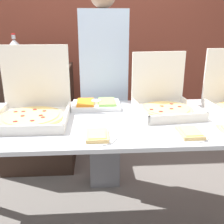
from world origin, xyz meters
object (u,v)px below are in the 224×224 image
paper_plate_front_right (190,133)px  pizza_box_near_right (33,106)px  person_guest_plaid (104,89)px  paper_plate_front_left (97,136)px  pizza_box_far_right (165,101)px  soda_can_colored (53,60)px  soda_bottle (15,53)px  veggie_tray (96,104)px  soda_can_silver (37,59)px

paper_plate_front_right → pizza_box_near_right: bearing=159.8°
paper_plate_front_right → person_guest_plaid: 1.03m
paper_plate_front_left → pizza_box_far_right: bearing=42.1°
pizza_box_far_right → paper_plate_front_right: bearing=-91.8°
pizza_box_far_right → paper_plate_front_right: size_ratio=2.24×
paper_plate_front_right → soda_can_colored: (-0.94, 1.37, 0.24)m
pizza_box_near_right → soda_can_colored: 1.04m
pizza_box_near_right → soda_bottle: 1.00m
veggie_tray → soda_bottle: bearing=137.5°
pizza_box_near_right → soda_can_colored: bearing=90.1°
veggie_tray → soda_can_silver: (-0.60, 0.88, 0.23)m
soda_bottle → person_guest_plaid: 0.93m
paper_plate_front_left → pizza_box_near_right: bearing=140.2°
paper_plate_front_right → person_guest_plaid: bearing=115.8°
pizza_box_far_right → person_guest_plaid: bearing=123.8°
paper_plate_front_right → veggie_tray: (-0.52, 0.56, 0.01)m
pizza_box_near_right → veggie_tray: (0.42, 0.22, -0.06)m
pizza_box_near_right → pizza_box_far_right: bearing=5.4°
soda_bottle → soda_can_silver: (0.16, 0.19, -0.08)m
paper_plate_front_left → soda_can_silver: soda_can_silver is taller
veggie_tray → person_guest_plaid: person_guest_plaid is taller
paper_plate_front_right → veggie_tray: veggie_tray is taller
pizza_box_near_right → paper_plate_front_left: 0.55m
paper_plate_front_left → veggie_tray: size_ratio=0.60×
paper_plate_front_right → paper_plate_front_left: (-0.52, -0.00, -0.00)m
paper_plate_front_left → soda_bottle: bearing=120.9°
veggie_tray → soda_bottle: (-0.75, 0.69, 0.31)m
veggie_tray → paper_plate_front_right: bearing=-47.2°
pizza_box_far_right → paper_plate_front_left: 0.66m
veggie_tray → soda_can_colored: 0.94m
pizza_box_near_right → paper_plate_front_right: (0.94, -0.34, -0.07)m
person_guest_plaid → soda_can_silver: bearing=-37.4°
pizza_box_near_right → paper_plate_front_right: 1.00m
soda_can_silver → veggie_tray: bearing=-55.8°
soda_bottle → soda_can_colored: size_ratio=2.57×
pizza_box_far_right → pizza_box_near_right: 0.91m
pizza_box_far_right → person_guest_plaid: person_guest_plaid is taller
paper_plate_front_right → veggie_tray: size_ratio=0.58×
pizza_box_far_right → veggie_tray: (-0.49, 0.13, -0.05)m
soda_bottle → soda_can_colored: soda_bottle is taller
pizza_box_far_right → paper_plate_front_right: 0.44m
paper_plate_front_right → veggie_tray: 0.77m
soda_bottle → soda_can_silver: bearing=50.2°
paper_plate_front_left → soda_bottle: soda_bottle is taller
paper_plate_front_left → person_guest_plaid: bearing=85.7°
soda_can_silver → pizza_box_near_right: bearing=-80.7°
pizza_box_near_right → paper_plate_front_right: size_ratio=2.34×
pizza_box_near_right → soda_can_colored: (-0.01, 1.03, 0.17)m
pizza_box_far_right → veggie_tray: size_ratio=1.30×
pizza_box_far_right → soda_can_silver: size_ratio=3.73×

